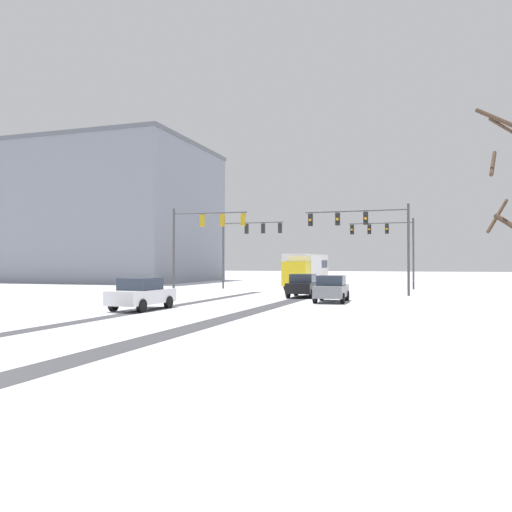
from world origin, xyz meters
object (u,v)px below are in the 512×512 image
Objects in this scene: traffic_signal_far_right at (387,237)px; traffic_signal_near_left at (202,231)px; car_white_third at (141,294)px; bus_oncoming at (307,267)px; car_grey_second at (332,289)px; car_black_lead at (303,285)px; traffic_signal_far_left at (247,237)px; traffic_signal_near_right at (365,229)px; box_truck_delivery at (303,271)px; office_building_far_left_block at (94,215)px.

traffic_signal_far_right is 18.58m from traffic_signal_near_left.
car_white_third is (2.16, -12.32, -3.97)m from traffic_signal_near_left.
traffic_signal_near_left is 1.56× the size of car_white_third.
traffic_signal_far_right and traffic_signal_near_left have the same top height.
traffic_signal_far_right is 12.69m from bus_oncoming.
traffic_signal_far_right is 18.38m from car_grey_second.
car_white_third is (-10.17, -26.22, -3.97)m from traffic_signal_far_right.
traffic_signal_far_right is 1.57× the size of car_black_lead.
traffic_signal_far_left is at bearing 89.76° from traffic_signal_near_left.
traffic_signal_near_right is at bearing -66.36° from bus_oncoming.
traffic_signal_far_right reaches higher than car_white_third.
car_grey_second is at bearing -96.31° from traffic_signal_far_right.
car_grey_second is at bearing -56.20° from car_black_lead.
traffic_signal_far_right is at bearing 20.22° from box_truck_delivery.
office_building_far_left_block is (-27.02, 24.56, 4.09)m from traffic_signal_near_left.
traffic_signal_far_right is 0.87× the size of box_truck_delivery.
traffic_signal_far_left is 0.59× the size of bus_oncoming.
bus_oncoming is (0.79, 34.28, 1.18)m from car_white_third.
traffic_signal_far_left is 1.56× the size of car_white_third.
car_black_lead is at bearing -52.01° from traffic_signal_far_left.
car_black_lead and car_grey_second have the same top height.
bus_oncoming reaches higher than box_truck_delivery.
bus_oncoming is at bearing 100.94° from box_truck_delivery.
office_building_far_left_block reaches higher than car_grey_second.
car_grey_second is (-1.97, -17.84, -3.97)m from traffic_signal_far_right.
traffic_signal_near_left is 13.12m from car_white_third.
car_black_lead is 0.99× the size of car_grey_second.
traffic_signal_near_right is 0.67× the size of bus_oncoming.
car_black_lead is 0.56× the size of box_truck_delivery.
bus_oncoming reaches higher than car_black_lead.
traffic_signal_near_right is 22.09m from bus_oncoming.
box_truck_delivery is (5.03, 11.21, -3.15)m from traffic_signal_near_left.
bus_oncoming is (-7.41, 25.90, 1.18)m from car_grey_second.
car_grey_second is at bearing -53.19° from traffic_signal_far_left.
traffic_signal_far_left reaches higher than car_black_lead.
car_black_lead is (7.66, 0.09, -3.97)m from traffic_signal_near_left.
traffic_signal_near_left is (-11.73, -1.89, -0.05)m from traffic_signal_near_right.
traffic_signal_near_right and traffic_signal_far_left have the same top height.
traffic_signal_near_right reaches higher than car_black_lead.
bus_oncoming is at bearing 105.97° from car_grey_second.
office_building_far_left_block is at bearing 151.47° from traffic_signal_far_left.
traffic_signal_far_right is at bearing 83.69° from car_grey_second.
traffic_signal_far_right is (0.60, 12.01, -0.05)m from traffic_signal_near_right.
traffic_signal_near_right is at bearing -30.33° from office_building_far_left_block.
traffic_signal_far_right is at bearing -15.16° from office_building_far_left_block.
car_grey_second and car_white_third have the same top height.
traffic_signal_near_right is 6.00m from car_black_lead.
traffic_signal_near_right is at bearing -92.87° from traffic_signal_far_right.
traffic_signal_near_left is at bearing -170.84° from traffic_signal_near_right.
bus_oncoming reaches higher than car_white_third.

